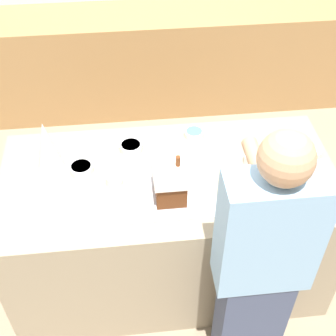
% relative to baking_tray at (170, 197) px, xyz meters
% --- Properties ---
extents(ground_plane, '(12.00, 12.00, 0.00)m').
position_rel_baking_tray_xyz_m(ground_plane, '(0.01, 0.16, -0.89)').
color(ground_plane, gray).
extents(back_cabinet_block, '(6.00, 0.60, 0.91)m').
position_rel_baking_tray_xyz_m(back_cabinet_block, '(0.01, 2.13, -0.43)').
color(back_cabinet_block, '#9E7547').
rests_on(back_cabinet_block, ground_plane).
extents(kitchen_island, '(1.88, 0.91, 0.88)m').
position_rel_baking_tray_xyz_m(kitchen_island, '(0.01, 0.16, -0.45)').
color(kitchen_island, gray).
rests_on(kitchen_island, ground_plane).
extents(baking_tray, '(0.47, 0.33, 0.01)m').
position_rel_baking_tray_xyz_m(baking_tray, '(0.00, 0.00, 0.00)').
color(baking_tray, '#B2B2BC').
rests_on(baking_tray, kitchen_island).
extents(gingerbread_house, '(0.17, 0.20, 0.25)m').
position_rel_baking_tray_xyz_m(gingerbread_house, '(0.00, 0.00, 0.10)').
color(gingerbread_house, '#5B2D14').
rests_on(gingerbread_house, baking_tray).
extents(decorative_tree, '(0.15, 0.15, 0.31)m').
position_rel_baking_tray_xyz_m(decorative_tree, '(-0.64, 0.31, 0.15)').
color(decorative_tree, silver).
rests_on(decorative_tree, kitchen_island).
extents(candy_bowl_behind_tray, '(0.12, 0.12, 0.05)m').
position_rel_baking_tray_xyz_m(candy_bowl_behind_tray, '(0.51, 0.22, 0.03)').
color(candy_bowl_behind_tray, white).
rests_on(candy_bowl_behind_tray, kitchen_island).
extents(candy_bowl_far_right, '(0.12, 0.12, 0.04)m').
position_rel_baking_tray_xyz_m(candy_bowl_far_right, '(0.20, 0.49, 0.02)').
color(candy_bowl_far_right, silver).
rests_on(candy_bowl_far_right, kitchen_island).
extents(candy_bowl_near_tray_right, '(0.14, 0.14, 0.04)m').
position_rel_baking_tray_xyz_m(candy_bowl_near_tray_right, '(-0.19, 0.41, 0.02)').
color(candy_bowl_near_tray_right, silver).
rests_on(candy_bowl_near_tray_right, kitchen_island).
extents(candy_bowl_center_rear, '(0.10, 0.10, 0.05)m').
position_rel_baking_tray_xyz_m(candy_bowl_center_rear, '(0.85, 0.23, 0.02)').
color(candy_bowl_center_rear, silver).
rests_on(candy_bowl_center_rear, kitchen_island).
extents(candy_bowl_beside_tree, '(0.09, 0.09, 0.05)m').
position_rel_baking_tray_xyz_m(candy_bowl_beside_tree, '(-0.29, 0.14, 0.02)').
color(candy_bowl_beside_tree, silver).
rests_on(candy_bowl_beside_tree, kitchen_island).
extents(candy_bowl_far_left, '(0.13, 0.13, 0.05)m').
position_rel_baking_tray_xyz_m(candy_bowl_far_left, '(-0.47, 0.25, 0.02)').
color(candy_bowl_far_left, silver).
rests_on(candy_bowl_far_left, kitchen_island).
extents(person, '(0.44, 0.55, 1.66)m').
position_rel_baking_tray_xyz_m(person, '(0.37, -0.47, -0.03)').
color(person, '#424C6B').
rests_on(person, ground_plane).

